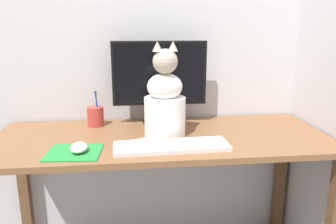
# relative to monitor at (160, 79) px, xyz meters

# --- Properties ---
(wall_back) EXTENTS (7.00, 0.04, 2.50)m
(wall_back) POSITION_rel_monitor_xyz_m (-0.01, 0.13, 0.32)
(wall_back) COLOR silver
(wall_back) RESTS_ON ground_plane
(desk) EXTENTS (1.50, 0.59, 0.71)m
(desk) POSITION_rel_monitor_xyz_m (-0.01, -0.20, -0.32)
(desk) COLOR brown
(desk) RESTS_ON ground_plane
(monitor) EXTENTS (0.46, 0.17, 0.41)m
(monitor) POSITION_rel_monitor_xyz_m (0.00, 0.00, 0.00)
(monitor) COLOR black
(monitor) RESTS_ON desk
(keyboard) EXTENTS (0.47, 0.15, 0.02)m
(keyboard) POSITION_rel_monitor_xyz_m (0.01, -0.37, -0.21)
(keyboard) COLOR silver
(keyboard) RESTS_ON desk
(mousepad_left) EXTENTS (0.22, 0.20, 0.00)m
(mousepad_left) POSITION_rel_monitor_xyz_m (-0.37, -0.37, -0.22)
(mousepad_left) COLOR #238438
(mousepad_left) RESTS_ON desk
(computer_mouse_left) EXTENTS (0.06, 0.10, 0.03)m
(computer_mouse_left) POSITION_rel_monitor_xyz_m (-0.35, -0.37, -0.21)
(computer_mouse_left) COLOR white
(computer_mouse_left) RESTS_ON mousepad_left
(cat) EXTENTS (0.25, 0.24, 0.42)m
(cat) POSITION_rel_monitor_xyz_m (0.01, -0.19, -0.07)
(cat) COLOR white
(cat) RESTS_ON desk
(pen_cup) EXTENTS (0.08, 0.08, 0.18)m
(pen_cup) POSITION_rel_monitor_xyz_m (-0.32, -0.01, -0.18)
(pen_cup) COLOR #B23833
(pen_cup) RESTS_ON desk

